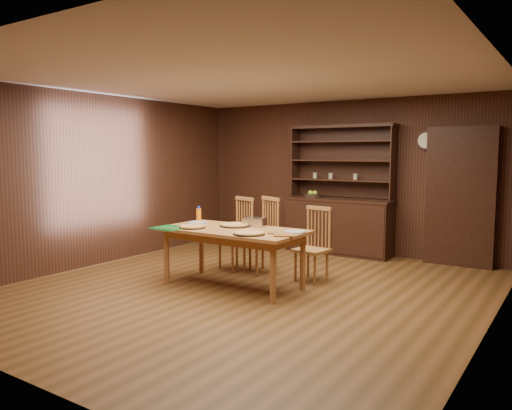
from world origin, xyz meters
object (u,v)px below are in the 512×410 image
Objects in this scene: chair_center at (265,233)px; chair_right at (315,242)px; china_hutch at (339,219)px; dining_table at (233,235)px; juice_bottle at (199,214)px; chair_left at (239,231)px.

chair_center reaches higher than chair_right.
dining_table is (-0.24, -2.73, 0.07)m from china_hutch.
chair_center is at bearing 95.56° from dining_table.
chair_center is 5.33× the size of juice_bottle.
chair_right is (1.23, 0.02, -0.04)m from chair_left.
juice_bottle is at bearing 157.59° from dining_table.
chair_right is at bearing 18.36° from juice_bottle.
chair_right is 4.89× the size of juice_bottle.
chair_left reaches higher than dining_table.
china_hutch is at bearing 104.41° from chair_center.
chair_left is at bearing 120.93° from dining_table.
chair_right reaches higher than dining_table.
dining_table is 1.01m from chair_left.
dining_table is at bearing -40.40° from chair_left.
chair_center is 0.80m from chair_right.
chair_right reaches higher than juice_bottle.
dining_table is 1.75× the size of chair_left.
chair_center is at bearing -100.10° from china_hutch.
chair_right is at bearing 23.81° from chair_center.
chair_left is at bearing -171.94° from chair_right.
chair_center reaches higher than juice_bottle.
dining_table is at bearing -121.89° from chair_right.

